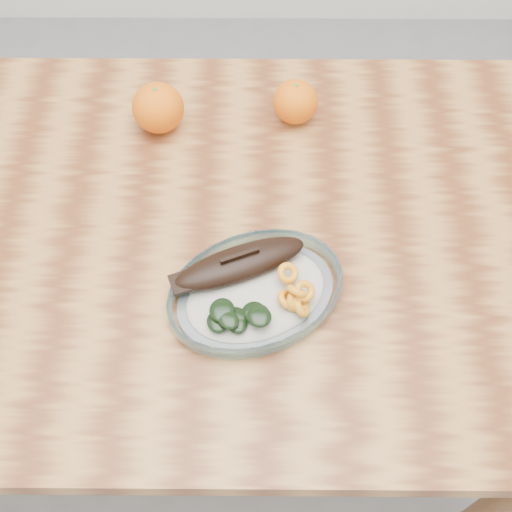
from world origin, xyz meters
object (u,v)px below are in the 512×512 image
plated_meal (255,290)px  orange_right (296,102)px  dining_table (206,262)px  orange_left (158,108)px

plated_meal → orange_right: orange_right is taller
orange_right → dining_table: bearing=-122.3°
plated_meal → orange_right: 0.37m
plated_meal → orange_left: 0.39m
plated_meal → orange_left: orange_left is taller
dining_table → orange_right: (0.15, 0.24, 0.14)m
dining_table → orange_left: orange_left is taller
dining_table → orange_left: (-0.08, 0.22, 0.14)m
plated_meal → dining_table: bearing=101.9°
plated_meal → orange_right: size_ratio=7.96×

